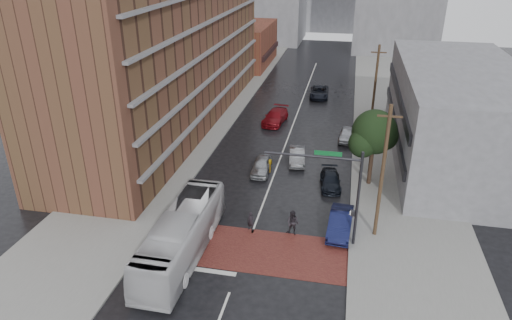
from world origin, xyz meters
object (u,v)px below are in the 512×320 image
at_px(car_travel_c, 275,117).
at_px(car_parked_near, 340,223).
at_px(car_parked_mid, 330,180).
at_px(car_travel_a, 261,166).
at_px(suv_travel, 319,92).
at_px(transit_bus, 182,235).
at_px(pedestrian_b, 293,223).
at_px(car_parked_far, 347,135).
at_px(car_travel_b, 297,156).
at_px(pedestrian_a, 251,221).

bearing_deg(car_travel_c, car_parked_near, -61.31).
bearing_deg(car_parked_mid, car_travel_c, 109.82).
height_order(car_travel_a, suv_travel, suv_travel).
bearing_deg(transit_bus, car_parked_mid, 52.53).
distance_m(car_travel_a, car_travel_c, 13.31).
bearing_deg(car_parked_near, pedestrian_b, -160.08).
height_order(car_parked_mid, car_parked_far, car_parked_far).
bearing_deg(car_travel_b, suv_travel, 81.73).
xyz_separation_m(pedestrian_b, suv_travel, (-0.79, 34.02, -0.22)).
distance_m(pedestrian_b, car_travel_b, 12.33).
distance_m(car_travel_a, car_travel_b, 4.13).
relative_size(transit_bus, car_parked_far, 2.96).
distance_m(car_travel_c, suv_travel, 12.13).
distance_m(car_parked_near, car_parked_mid, 7.02).
bearing_deg(car_travel_b, transit_bus, -116.65).
xyz_separation_m(car_travel_b, car_travel_c, (-3.89, 10.41, 0.09)).
bearing_deg(suv_travel, pedestrian_a, -96.21).
distance_m(car_parked_mid, car_parked_far, 11.03).
bearing_deg(car_parked_mid, transit_bus, -134.50).
xyz_separation_m(car_travel_c, suv_travel, (4.31, 11.34, -0.04)).
xyz_separation_m(transit_bus, suv_travel, (6.17, 38.02, -0.87)).
bearing_deg(suv_travel, car_parked_near, -85.14).
relative_size(car_travel_c, car_parked_mid, 1.29).
xyz_separation_m(car_travel_b, car_parked_near, (4.58, -11.27, 0.08)).
distance_m(car_travel_b, car_parked_mid, 5.56).
bearing_deg(car_parked_near, suv_travel, 100.61).
relative_size(car_parked_near, car_parked_mid, 1.12).
bearing_deg(pedestrian_b, car_parked_near, 32.81).
distance_m(transit_bus, car_parked_far, 25.15).
bearing_deg(car_parked_far, transit_bus, -110.29).
relative_size(transit_bus, car_travel_b, 2.77).
height_order(pedestrian_a, car_parked_mid, pedestrian_a).
bearing_deg(pedestrian_b, car_parked_far, 96.19).
height_order(transit_bus, pedestrian_a, transit_bus).
relative_size(car_travel_b, car_parked_far, 1.07).
bearing_deg(pedestrian_b, car_travel_b, 111.92).
distance_m(pedestrian_b, car_travel_a, 10.29).
height_order(car_travel_c, car_parked_far, car_travel_c).
bearing_deg(car_parked_near, car_travel_a, 135.38).
distance_m(pedestrian_b, car_parked_near, 3.53).
height_order(pedestrian_b, car_travel_a, pedestrian_b).
height_order(pedestrian_b, car_travel_c, pedestrian_b).
bearing_deg(transit_bus, pedestrian_b, 30.15).
height_order(car_parked_near, car_parked_mid, car_parked_near).
bearing_deg(car_travel_c, pedestrian_b, -69.99).
distance_m(car_travel_c, car_parked_mid, 16.48).
bearing_deg(suv_travel, car_travel_b, -93.42).
bearing_deg(car_parked_near, transit_bus, -150.76).
xyz_separation_m(car_travel_b, car_parked_mid, (3.48, -4.33, -0.09)).
relative_size(transit_bus, suv_travel, 2.17).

